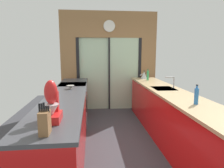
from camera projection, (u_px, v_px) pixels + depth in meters
ground_plane at (117, 135)px, 3.87m from camera, size 5.04×7.60×0.02m
back_wall_unit at (109, 55)px, 5.39m from camera, size 2.64×0.12×2.70m
left_counter_run at (67, 122)px, 3.24m from camera, size 0.62×3.80×0.92m
right_counter_run at (169, 115)px, 3.60m from camera, size 0.62×3.80×0.92m
sink_faucet at (172, 80)px, 3.76m from camera, size 0.19×0.02×0.23m
oven_range at (73, 105)px, 4.34m from camera, size 0.60×0.60×0.92m
mixing_bowl at (71, 87)px, 3.68m from camera, size 0.15×0.15×0.07m
knife_block at (45, 122)px, 1.64m from camera, size 0.09×0.14×0.28m
stand_mixer at (52, 106)px, 1.94m from camera, size 0.17×0.27×0.42m
kettle at (144, 75)px, 5.17m from camera, size 0.25×0.17×0.21m
soap_bottle_near at (196, 96)px, 2.59m from camera, size 0.06×0.06×0.27m
soap_bottle_far at (148, 75)px, 4.82m from camera, size 0.05×0.05×0.28m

